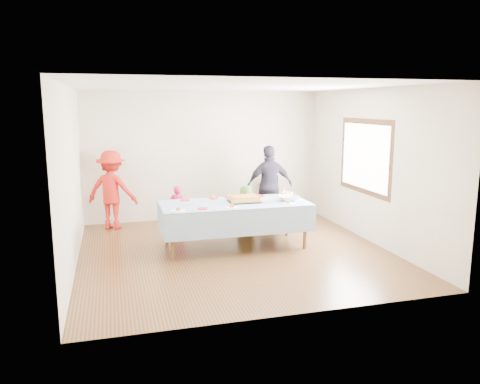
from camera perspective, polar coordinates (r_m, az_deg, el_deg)
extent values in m
plane|color=#472B14|center=(7.88, -0.69, -7.26)|extent=(5.00, 5.00, 0.00)
cube|color=beige|center=(10.00, -4.36, 4.44)|extent=(5.00, 0.04, 2.70)
cube|color=beige|center=(5.23, 6.27, -1.21)|extent=(5.00, 0.04, 2.70)
cube|color=beige|center=(7.36, -19.91, 1.63)|extent=(0.04, 5.00, 2.70)
cube|color=beige|center=(8.55, 15.73, 3.04)|extent=(0.04, 5.00, 2.70)
cube|color=white|center=(7.51, -0.73, 12.77)|extent=(5.00, 5.00, 0.04)
cube|color=#472B16|center=(8.69, 14.94, 4.19)|extent=(0.03, 1.75, 1.35)
cylinder|color=brown|center=(7.43, -8.23, -5.54)|extent=(0.06, 0.06, 0.73)
cylinder|color=brown|center=(8.00, 7.93, -4.35)|extent=(0.06, 0.06, 0.73)
cylinder|color=brown|center=(8.23, -8.98, -3.96)|extent=(0.06, 0.06, 0.73)
cylinder|color=brown|center=(8.76, 5.76, -3.00)|extent=(0.06, 0.06, 0.73)
cube|color=brown|center=(7.94, -0.65, -1.51)|extent=(2.40, 1.00, 0.04)
cube|color=silver|center=(7.94, -0.65, -1.33)|extent=(2.50, 1.10, 0.01)
cube|color=black|center=(8.01, 0.54, -1.13)|extent=(0.55, 0.43, 0.02)
cube|color=#F9D65F|center=(8.00, 0.54, -0.83)|extent=(0.47, 0.35, 0.07)
cube|color=#A85F26|center=(7.99, 0.54, -0.54)|extent=(0.47, 0.35, 0.01)
cylinder|color=black|center=(8.48, 5.73, -0.52)|extent=(0.31, 0.31, 0.02)
sphere|color=tan|center=(8.51, 6.25, -0.18)|extent=(0.08, 0.08, 0.08)
sphere|color=tan|center=(8.56, 5.82, -0.11)|extent=(0.08, 0.08, 0.08)
sphere|color=tan|center=(8.53, 5.31, -0.14)|extent=(0.08, 0.08, 0.08)
sphere|color=tan|center=(8.45, 5.22, -0.24)|extent=(0.08, 0.08, 0.08)
sphere|color=tan|center=(8.40, 5.65, -0.31)|extent=(0.08, 0.08, 0.08)
sphere|color=tan|center=(8.43, 6.17, -0.28)|extent=(0.08, 0.08, 0.08)
sphere|color=tan|center=(8.48, 5.74, -0.21)|extent=(0.08, 0.08, 0.08)
imported|color=silver|center=(8.13, 5.93, -0.75)|extent=(0.36, 0.36, 0.09)
cone|color=white|center=(8.67, 5.35, 0.20)|extent=(0.09, 0.09, 0.16)
cylinder|color=red|center=(8.16, -6.71, -1.00)|extent=(0.17, 0.17, 0.01)
cylinder|color=red|center=(8.28, -3.21, -0.78)|extent=(0.16, 0.16, 0.01)
cylinder|color=red|center=(8.37, -1.32, -0.64)|extent=(0.17, 0.17, 0.01)
cylinder|color=red|center=(8.49, 2.38, -0.48)|extent=(0.19, 0.19, 0.01)
cylinder|color=red|center=(7.48, -4.57, -2.01)|extent=(0.17, 0.17, 0.01)
cylinder|color=white|center=(7.36, -7.56, -2.28)|extent=(0.24, 0.24, 0.01)
cylinder|color=white|center=(7.53, -1.04, -1.91)|extent=(0.21, 0.21, 0.01)
cylinder|color=white|center=(7.86, 5.86, -1.42)|extent=(0.22, 0.22, 0.01)
cylinder|color=black|center=(9.99, 4.43, -2.28)|extent=(0.03, 0.03, 0.39)
cylinder|color=black|center=(10.21, 5.77, -2.01)|extent=(0.03, 0.03, 0.39)
cylinder|color=black|center=(10.22, 3.16, -1.96)|extent=(0.03, 0.03, 0.39)
cylinder|color=black|center=(10.44, 4.49, -1.71)|extent=(0.03, 0.03, 0.39)
cube|color=black|center=(10.17, 4.48, -0.80)|extent=(0.51, 0.51, 0.05)
cube|color=black|center=(10.25, 3.83, 0.70)|extent=(0.37, 0.19, 0.46)
imported|color=#CE195A|center=(9.18, -7.62, -1.93)|extent=(0.37, 0.30, 0.88)
imported|color=#366521|center=(8.71, 0.74, -2.27)|extent=(0.54, 0.43, 0.95)
imported|color=#A9754F|center=(9.66, 3.95, -1.22)|extent=(0.50, 0.43, 0.88)
imported|color=red|center=(9.48, -15.34, 0.24)|extent=(1.14, 0.92, 1.55)
imported|color=#2B2736|center=(9.42, 3.62, 0.77)|extent=(0.95, 0.40, 1.62)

